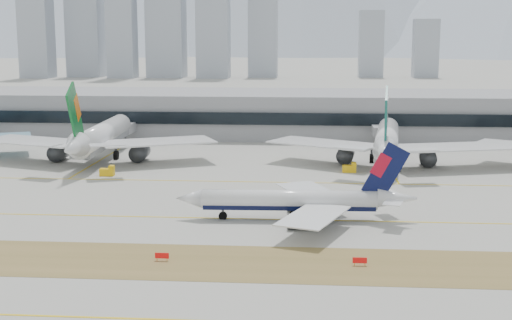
# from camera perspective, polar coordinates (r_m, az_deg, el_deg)

# --- Properties ---
(ground) EXTENTS (3000.00, 3000.00, 0.00)m
(ground) POSITION_cam_1_polar(r_m,az_deg,el_deg) (142.95, -1.95, -4.19)
(ground) COLOR #999790
(ground) RESTS_ON ground
(apron_markings) EXTENTS (360.00, 122.22, 0.06)m
(apron_markings) POSITION_cam_1_polar(r_m,az_deg,el_deg) (92.10, -5.75, -12.38)
(apron_markings) COLOR brown
(apron_markings) RESTS_ON ground
(taxiing_airliner) EXTENTS (46.11, 40.09, 15.50)m
(taxiing_airliner) POSITION_cam_1_polar(r_m,az_deg,el_deg) (136.27, 3.38, -3.29)
(taxiing_airliner) COLOR white
(taxiing_airliner) RESTS_ON ground
(widebody_eva) EXTENTS (67.54, 66.05, 24.09)m
(widebody_eva) POSITION_cam_1_polar(r_m,az_deg,el_deg) (205.74, -12.36, 1.76)
(widebody_eva) COLOR white
(widebody_eva) RESTS_ON ground
(widebody_cathay) EXTENTS (65.21, 64.24, 23.41)m
(widebody_cathay) POSITION_cam_1_polar(r_m,az_deg,el_deg) (198.39, 10.42, 1.48)
(widebody_cathay) COLOR white
(widebody_cathay) RESTS_ON ground
(terminal) EXTENTS (280.00, 43.10, 15.00)m
(terminal) POSITION_cam_1_polar(r_m,az_deg,el_deg) (254.54, 0.90, 3.78)
(terminal) COLOR gray
(terminal) RESTS_ON ground
(hold_sign_left) EXTENTS (2.20, 0.15, 1.35)m
(hold_sign_left) POSITION_cam_1_polar(r_m,az_deg,el_deg) (113.45, -7.54, -7.60)
(hold_sign_left) COLOR red
(hold_sign_left) RESTS_ON ground
(hold_sign_right) EXTENTS (2.20, 0.15, 1.35)m
(hold_sign_right) POSITION_cam_1_polar(r_m,az_deg,el_deg) (111.37, 8.30, -7.96)
(hold_sign_right) COLOR red
(hold_sign_right) RESTS_ON ground
(gse_c) EXTENTS (3.55, 2.00, 2.60)m
(gse_c) POSITION_cam_1_polar(r_m,az_deg,el_deg) (185.37, 7.52, -0.66)
(gse_c) COLOR yellow
(gse_c) RESTS_ON ground
(gse_b) EXTENTS (3.55, 2.00, 2.60)m
(gse_b) POSITION_cam_1_polar(r_m,az_deg,el_deg) (183.09, -11.78, -0.92)
(gse_b) COLOR yellow
(gse_b) RESTS_ON ground
(city_skyline) EXTENTS (342.00, 49.80, 140.00)m
(city_skyline) POSITION_cam_1_polar(r_m,az_deg,el_deg) (603.86, -7.41, 11.30)
(city_skyline) COLOR #9BA3B0
(city_skyline) RESTS_ON ground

